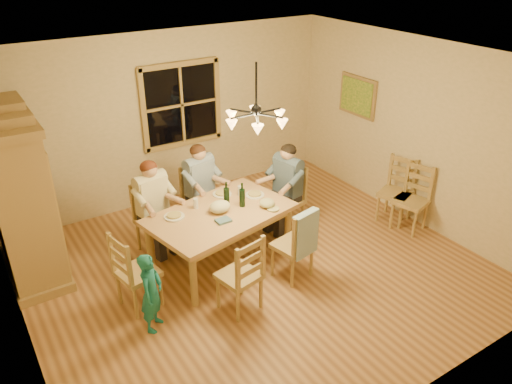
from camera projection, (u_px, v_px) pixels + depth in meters
floor at (256, 269)px, 6.55m from camera, size 5.50×5.50×0.00m
ceiling at (256, 62)px, 5.31m from camera, size 5.50×5.00×0.02m
wall_back at (170, 119)px, 7.80m from camera, size 5.50×0.02×2.70m
wall_left at (6, 245)px, 4.60m from camera, size 0.02×5.00×2.70m
wall_right at (415, 132)px, 7.25m from camera, size 0.02×5.00×2.70m
window at (181, 105)px, 7.78m from camera, size 1.30×0.06×1.30m
painting at (357, 96)px, 8.02m from camera, size 0.06×0.78×0.64m
chandelier at (256, 118)px, 5.60m from camera, size 0.77×0.68×0.71m
armoire at (20, 200)px, 6.03m from camera, size 0.66×1.40×2.30m
dining_table at (220, 219)px, 6.40m from camera, size 1.98×1.43×0.76m
chair_far_left at (156, 230)px, 6.83m from camera, size 0.51×0.50×0.99m
chair_far_right at (202, 210)px, 7.33m from camera, size 0.51×0.50×0.99m
chair_near_left at (239, 286)px, 5.74m from camera, size 0.51×0.50×0.99m
chair_near_right at (292, 255)px, 6.30m from camera, size 0.51×0.50×0.99m
chair_end_left at (139, 283)px, 5.79m from camera, size 0.50×0.51×0.99m
chair_end_right at (286, 210)px, 7.34m from camera, size 0.50×0.51×0.99m
adult_woman at (152, 196)px, 6.59m from camera, size 0.45×0.49×0.87m
adult_plaid_man at (200, 177)px, 7.08m from camera, size 0.45×0.49×0.87m
adult_slate_man at (287, 177)px, 7.09m from camera, size 0.49×0.45×0.87m
towel at (305, 234)px, 6.00m from camera, size 0.39×0.17×0.58m
wine_bottle_a at (226, 194)px, 6.46m from camera, size 0.08×0.08×0.33m
wine_bottle_b at (242, 195)px, 6.42m from camera, size 0.08×0.08×0.33m
plate_woman at (174, 217)px, 6.24m from camera, size 0.26×0.26×0.02m
plate_plaid at (222, 194)px, 6.78m from camera, size 0.26×0.26×0.02m
plate_slate at (255, 195)px, 6.76m from camera, size 0.26×0.26×0.02m
wine_glass_a at (196, 203)px, 6.41m from camera, size 0.06×0.06×0.14m
wine_glass_b at (240, 191)px, 6.74m from camera, size 0.06×0.06×0.14m
cap at (267, 203)px, 6.45m from camera, size 0.20×0.20×0.11m
napkin at (223, 221)px, 6.14m from camera, size 0.20×0.17×0.03m
cloth_bundle at (220, 207)px, 6.32m from camera, size 0.28×0.22×0.15m
child at (151, 292)px, 5.37m from camera, size 0.41×0.41×0.96m
chair_spare_front at (409, 211)px, 7.32m from camera, size 0.52×0.54×0.99m
chair_spare_back at (394, 202)px, 7.55m from camera, size 0.55×0.56×0.99m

